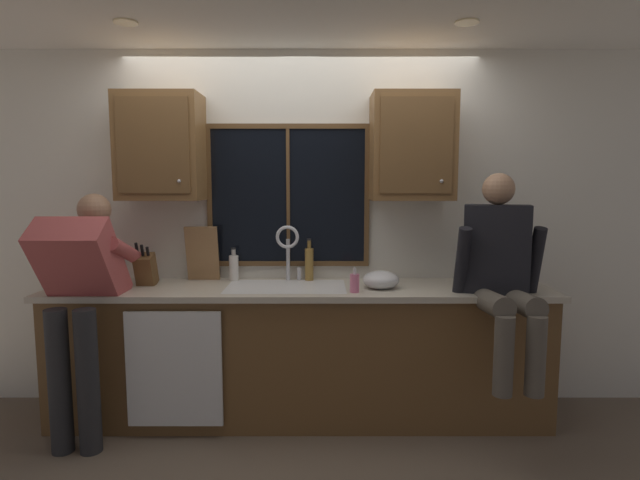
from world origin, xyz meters
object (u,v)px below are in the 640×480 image
Objects in this scene: person_sitting_on_counter at (502,266)px; cutting_board at (203,254)px; knife_block at (147,270)px; bottle_green_glass at (235,267)px; person_standing at (82,291)px; soap_dispenser at (355,283)px; mixing_bowl at (382,280)px; bottle_tall_clear at (310,263)px.

person_sitting_on_counter is 3.15× the size of cutting_board.
knife_block reaches higher than bottle_green_glass.
person_standing reaches higher than soap_dispenser.
soap_dispenser is at bearing -144.00° from mixing_bowl.
cutting_board is 1.67× the size of bottle_green_glass.
knife_block reaches higher than soap_dispenser.
person_sitting_on_counter reaches higher than knife_block.
person_standing is 5.11× the size of bottle_tall_clear.
mixing_bowl is at bearing 8.05° from person_standing.
mixing_bowl is at bearing 162.39° from person_sitting_on_counter.
bottle_tall_clear is at bearing 127.42° from soap_dispenser.
soap_dispenser is at bearing 4.44° from person_standing.
knife_block is at bearing -163.67° from bottle_green_glass.
soap_dispenser is 0.69× the size of bottle_green_glass.
cutting_board is 2.43× the size of soap_dispenser.
person_sitting_on_counter is 0.76m from mixing_bowl.
knife_block is 0.40m from cutting_board.
cutting_board is at bearing 39.40° from person_standing.
mixing_bowl is at bearing -13.76° from bottle_green_glass.
soap_dispenser is at bearing -24.62° from bottle_green_glass.
person_standing is at bearing -128.78° from knife_block.
cutting_board is 0.24m from bottle_green_glass.
knife_block is 0.60m from bottle_green_glass.
bottle_green_glass reaches higher than mixing_bowl.
person_standing is at bearing -148.81° from bottle_green_glass.
person_standing is 0.83m from cutting_board.
bottle_tall_clear reaches higher than bottle_green_glass.
bottle_green_glass is 0.54m from bottle_tall_clear.
knife_block is (-2.31, 0.31, -0.08)m from person_sitting_on_counter.
bottle_tall_clear is (-0.30, 0.39, 0.06)m from soap_dispenser.
bottle_green_glass is at bearing -0.20° from cutting_board.
person_sitting_on_counter is at bearing -13.71° from cutting_board.
person_sitting_on_counter reaches higher than soap_dispenser.
knife_block is 1.33× the size of mixing_bowl.
person_sitting_on_counter is 1.81m from bottle_green_glass.
bottle_tall_clear is (1.11, 0.17, 0.02)m from knife_block.
bottle_green_glass is (0.22, -0.00, -0.10)m from cutting_board.
person_standing is 1.49m from bottle_tall_clear.
bottle_tall_clear is at bearing 158.01° from person_sitting_on_counter.
person_standing is at bearing -171.95° from mixing_bowl.
knife_block is at bearing -171.09° from bottle_tall_clear.
mixing_bowl is 0.55m from bottle_tall_clear.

